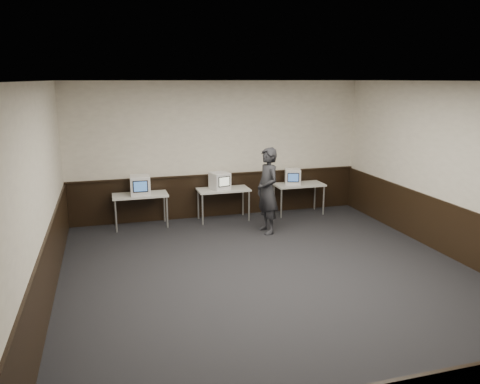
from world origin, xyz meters
name	(u,v)px	position (x,y,z in m)	size (l,w,h in m)	color
floor	(277,281)	(0.00, 0.00, 0.00)	(8.00, 8.00, 0.00)	black
ceiling	(281,81)	(0.00, 0.00, 3.20)	(8.00, 8.00, 0.00)	white
back_wall	(219,150)	(0.00, 4.00, 1.60)	(7.00, 7.00, 0.00)	beige
front_wall	(467,299)	(0.00, -4.00, 1.60)	(7.00, 7.00, 0.00)	beige
left_wall	(38,202)	(-3.50, 0.00, 1.60)	(8.00, 8.00, 0.00)	beige
right_wall	(465,174)	(3.50, 0.00, 1.60)	(8.00, 8.00, 0.00)	beige
wainscot_back	(220,195)	(0.00, 3.98, 0.50)	(6.98, 0.04, 1.00)	black
wainscot_left	(47,277)	(-3.48, 0.00, 0.50)	(0.04, 7.98, 1.00)	black
wainscot_right	(458,234)	(3.48, 0.00, 0.50)	(0.04, 7.98, 1.00)	black
wainscot_rail	(220,174)	(0.00, 3.96, 1.02)	(6.98, 0.06, 0.04)	black
desk_left	(140,197)	(-1.90, 3.60, 0.68)	(1.20, 0.60, 0.75)	silver
desk_center	(223,192)	(0.00, 3.60, 0.68)	(1.20, 0.60, 0.75)	silver
desk_right	(299,187)	(1.90, 3.60, 0.68)	(1.20, 0.60, 0.75)	silver
emac_left	(140,185)	(-1.89, 3.56, 0.96)	(0.44, 0.48, 0.43)	white
emac_center	(220,181)	(-0.08, 3.60, 0.95)	(0.48, 0.50, 0.39)	white
emac_right	(293,177)	(1.73, 3.61, 0.93)	(0.47, 0.48, 0.37)	white
person	(268,191)	(0.68, 2.45, 0.92)	(0.67, 0.44, 1.84)	#222327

